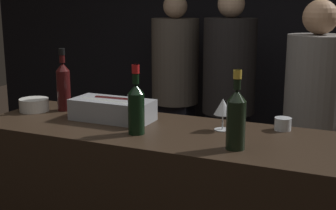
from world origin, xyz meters
TOP-DOWN VIEW (x-y plane):
  - wall_back_chalkboard at (0.00, 2.66)m, footprint 6.40×0.06m
  - ice_bin_with_bottles at (-0.34, 0.38)m, footprint 0.44×0.20m
  - bowl_white at (-0.86, 0.38)m, footprint 0.17×0.17m
  - wine_glass at (0.26, 0.43)m, footprint 0.09×0.09m
  - candle_votive at (0.53, 0.56)m, footprint 0.08×0.08m
  - champagne_bottle at (0.40, 0.17)m, footprint 0.08×0.08m
  - red_wine_bottle_black_foil at (-0.71, 0.46)m, footprint 0.08×0.08m
  - red_wine_bottle_burgundy at (-0.10, 0.20)m, footprint 0.08×0.08m
  - person_in_hoodie at (-0.70, 2.06)m, footprint 0.41×0.41m
  - person_blond_tee at (0.59, 1.25)m, footprint 0.37×0.37m
  - person_grey_polo at (-0.14, 1.85)m, footprint 0.42×0.42m

SIDE VIEW (x-z plane):
  - person_blond_tee at x=0.59m, z-range 0.10..1.82m
  - person_in_hoodie at x=-0.70m, z-range 0.09..1.87m
  - person_grey_polo at x=-0.14m, z-range 0.10..1.89m
  - candle_votive at x=0.53m, z-range 1.09..1.16m
  - bowl_white at x=-0.86m, z-range 1.09..1.17m
  - ice_bin_with_bottles at x=-0.34m, z-range 1.09..1.21m
  - wine_glass at x=0.26m, z-range 1.13..1.29m
  - red_wine_bottle_burgundy at x=-0.10m, z-range 1.06..1.40m
  - champagne_bottle at x=0.40m, z-range 1.06..1.41m
  - red_wine_bottle_black_foil at x=-0.71m, z-range 1.06..1.42m
  - wall_back_chalkboard at x=0.00m, z-range 0.00..2.80m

